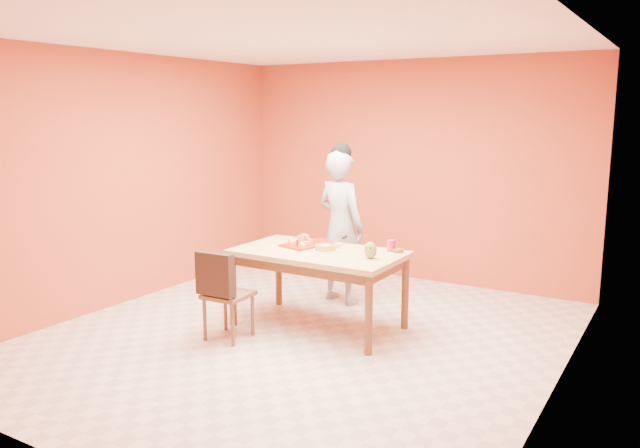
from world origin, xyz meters
The scene contains 17 objects.
floor centered at (0.00, 0.00, 0.00)m, with size 5.00×5.00×0.00m, color #BAAE9F.
ceiling centered at (0.00, 0.00, 2.70)m, with size 5.00×5.00×0.00m, color white.
wall_back centered at (0.00, 2.50, 1.35)m, with size 4.50×4.50×0.00m, color #B14A28.
wall_left centered at (-2.25, 0.00, 1.35)m, with size 5.00×5.00×0.00m, color #B14A28.
wall_right centered at (2.25, 0.00, 1.35)m, with size 5.00×5.00×0.00m, color #B14A28.
dining_table centered at (0.00, 0.33, 0.67)m, with size 1.60×0.90×0.76m.
dining_chair centered at (-0.55, -0.39, 0.44)m, with size 0.41×0.47×0.85m.
pastry_pile centered at (-0.25, 0.40, 0.83)m, with size 0.29×0.29×0.09m, color #E69F62, non-canonical shape.
person centered at (-0.23, 1.16, 0.83)m, with size 0.61×0.40×1.67m, color #97989A.
pastry_platter centered at (-0.25, 0.40, 0.77)m, with size 0.32×0.32×0.02m, color maroon.
red_dinner_plate centered at (-0.19, 0.67, 0.77)m, with size 0.28×0.28×0.02m, color maroon.
white_cake_plate centered at (0.06, 0.34, 0.77)m, with size 0.26×0.26×0.01m, color silver.
sponge_cake centered at (0.06, 0.34, 0.79)m, with size 0.20×0.20×0.05m, color #C38532.
cake_server centered at (0.07, 0.52, 0.82)m, with size 0.05×0.26×0.01m, color silver.
egg_ornament centered at (0.57, 0.30, 0.84)m, with size 0.12×0.10×0.15m, color olive.
magenta_glass centered at (0.61, 0.66, 0.82)m, with size 0.08×0.08×0.11m, color #C11D4C.
checker_tin centered at (0.68, 0.66, 0.78)m, with size 0.11×0.11×0.03m, color #321E0D.
Camera 1 is at (3.02, -4.65, 2.07)m, focal length 35.00 mm.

